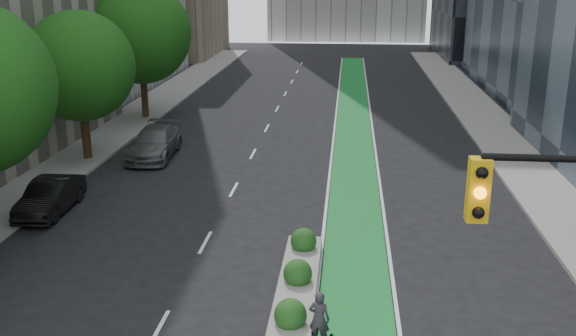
% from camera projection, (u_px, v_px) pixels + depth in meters
% --- Properties ---
extents(sidewalk_left, '(3.60, 90.00, 0.15)m').
position_uv_depth(sidewalk_left, '(95.00, 144.00, 36.81)').
color(sidewalk_left, gray).
rests_on(sidewalk_left, ground).
extents(sidewalk_right, '(3.60, 90.00, 0.15)m').
position_uv_depth(sidewalk_right, '(517.00, 154.00, 34.68)').
color(sidewalk_right, gray).
rests_on(sidewalk_right, ground).
extents(bike_lane_paint, '(2.20, 70.00, 0.01)m').
position_uv_depth(bike_lane_paint, '(354.00, 130.00, 40.25)').
color(bike_lane_paint, '#178030').
rests_on(bike_lane_paint, ground).
extents(tree_midfar, '(5.60, 5.60, 7.76)m').
position_uv_depth(tree_midfar, '(79.00, 66.00, 32.45)').
color(tree_midfar, black).
rests_on(tree_midfar, ground).
extents(tree_far, '(6.60, 6.60, 9.00)m').
position_uv_depth(tree_far, '(140.00, 33.00, 41.74)').
color(tree_far, black).
rests_on(tree_far, ground).
extents(median_planter, '(1.20, 10.26, 1.10)m').
position_uv_depth(median_planter, '(294.00, 305.00, 18.46)').
color(median_planter, gray).
rests_on(median_planter, ground).
extents(cyclist, '(0.65, 0.50, 1.58)m').
position_uv_depth(cyclist, '(319.00, 319.00, 16.92)').
color(cyclist, '#34303A').
rests_on(cyclist, ground).
extents(parked_car_left_mid, '(1.60, 4.28, 1.40)m').
position_uv_depth(parked_car_left_mid, '(50.00, 196.00, 26.36)').
color(parked_car_left_mid, black).
rests_on(parked_car_left_mid, ground).
extents(parked_car_left_far, '(2.44, 5.46, 1.56)m').
position_uv_depth(parked_car_left_far, '(154.00, 143.00, 34.29)').
color(parked_car_left_far, '#555859').
rests_on(parked_car_left_far, ground).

